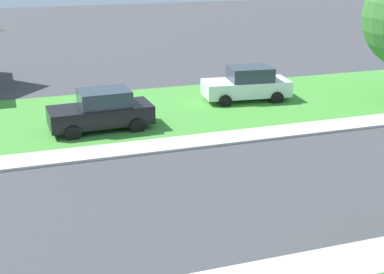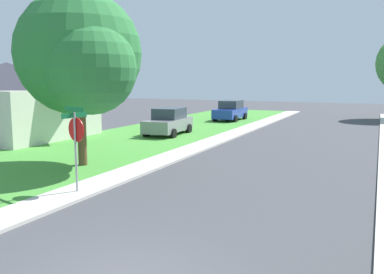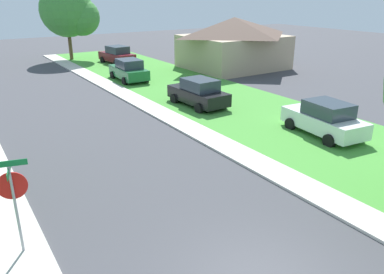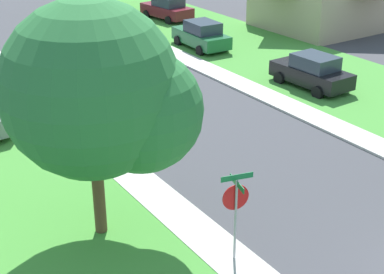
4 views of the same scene
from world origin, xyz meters
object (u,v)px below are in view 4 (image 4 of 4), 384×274
Objects in this scene: car_maroon_behind_trees at (167,8)px; car_green_far_down_street at (201,35)px; stop_sign_far_corner at (236,203)px; tree_across_right at (104,95)px; car_black_near_corner at (312,72)px.

car_green_far_down_street is at bearing -106.05° from car_maroon_behind_trees.
tree_across_right is (-2.23, 3.14, 2.57)m from stop_sign_far_corner.
stop_sign_far_corner reaches higher than car_black_near_corner.
tree_across_right reaches higher than car_black_near_corner.
car_black_near_corner is 9.11m from car_green_far_down_street.
car_green_far_down_street is at bearing 48.39° from tree_across_right.
stop_sign_far_corner is 4.63m from tree_across_right.
car_maroon_behind_trees is 0.63× the size of tree_across_right.
car_maroon_behind_trees is at bearing 62.61° from stop_sign_far_corner.
tree_across_right is at bearing 125.42° from stop_sign_far_corner.
tree_across_right reaches higher than car_green_far_down_street.
car_green_far_down_street is (-2.28, -7.94, 0.00)m from car_maroon_behind_trees.
tree_across_right is (-14.25, -6.27, 3.58)m from car_black_near_corner.
car_black_near_corner is 0.61× the size of tree_across_right.
car_green_far_down_street is 0.61× the size of tree_across_right.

